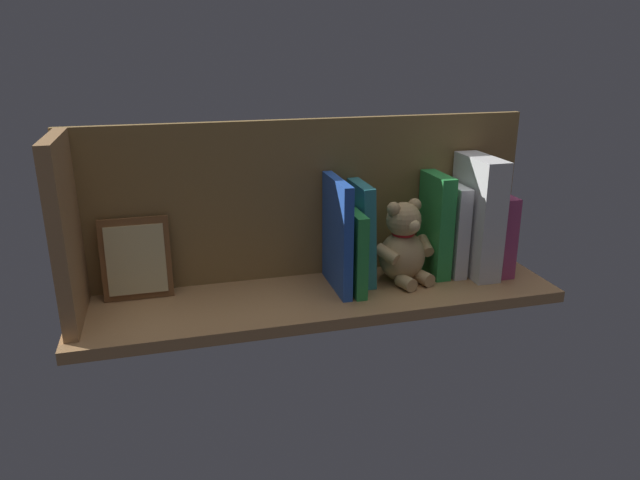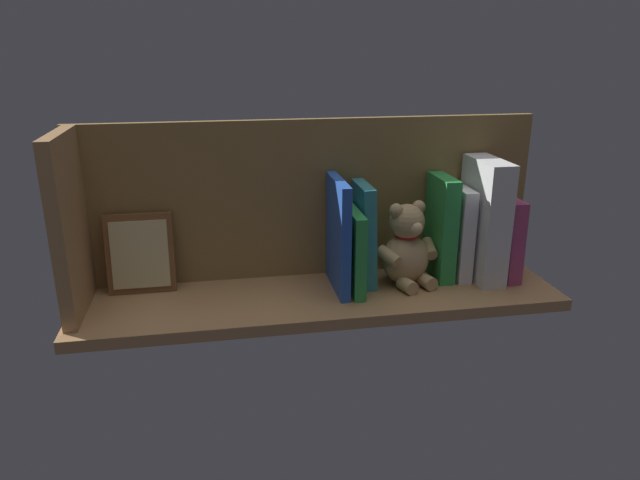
% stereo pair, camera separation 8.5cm
% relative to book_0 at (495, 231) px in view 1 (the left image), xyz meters
% --- Properties ---
extents(ground_plane, '(0.93, 0.25, 0.02)m').
position_rel_book_0_xyz_m(ground_plane, '(0.39, 0.02, -0.10)').
color(ground_plane, '#A87A4C').
extents(shelf_back_panel, '(0.93, 0.02, 0.32)m').
position_rel_book_0_xyz_m(shelf_back_panel, '(0.39, -0.08, 0.08)').
color(shelf_back_panel, olive).
rests_on(shelf_back_panel, ground_plane).
extents(shelf_side_divider, '(0.02, 0.19, 0.32)m').
position_rel_book_0_xyz_m(shelf_side_divider, '(0.83, 0.02, 0.08)').
color(shelf_side_divider, '#A87A4C').
rests_on(shelf_side_divider, ground_plane).
extents(book_0, '(0.03, 0.13, 0.17)m').
position_rel_book_0_xyz_m(book_0, '(0.00, 0.00, 0.00)').
color(book_0, '#B23F72').
rests_on(book_0, ground_plane).
extents(dictionary_thick_white, '(0.05, 0.14, 0.25)m').
position_rel_book_0_xyz_m(dictionary_thick_white, '(0.05, 0.01, 0.04)').
color(dictionary_thick_white, silver).
rests_on(dictionary_thick_white, ground_plane).
extents(book_1, '(0.03, 0.11, 0.19)m').
position_rel_book_0_xyz_m(book_1, '(0.09, -0.01, 0.01)').
color(book_1, silver).
rests_on(book_1, ground_plane).
extents(book_2, '(0.03, 0.11, 0.21)m').
position_rel_book_0_xyz_m(book_2, '(0.13, -0.01, 0.02)').
color(book_2, green).
rests_on(book_2, ground_plane).
extents(teddy_bear, '(0.13, 0.13, 0.17)m').
position_rel_book_0_xyz_m(teddy_bear, '(0.21, 0.01, -0.01)').
color(teddy_bear, tan).
rests_on(teddy_bear, ground_plane).
extents(book_3, '(0.03, 0.11, 0.20)m').
position_rel_book_0_xyz_m(book_3, '(0.29, -0.01, 0.02)').
color(book_3, teal).
rests_on(book_3, ground_plane).
extents(book_4, '(0.02, 0.15, 0.16)m').
position_rel_book_0_xyz_m(book_4, '(0.32, 0.01, -0.00)').
color(book_4, green).
rests_on(book_4, ground_plane).
extents(book_5, '(0.02, 0.15, 0.22)m').
position_rel_book_0_xyz_m(book_5, '(0.35, 0.01, 0.03)').
color(book_5, blue).
rests_on(book_5, ground_plane).
extents(picture_frame_leaning, '(0.13, 0.04, 0.16)m').
position_rel_book_0_xyz_m(picture_frame_leaning, '(0.73, -0.04, -0.01)').
color(picture_frame_leaning, brown).
rests_on(picture_frame_leaning, ground_plane).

